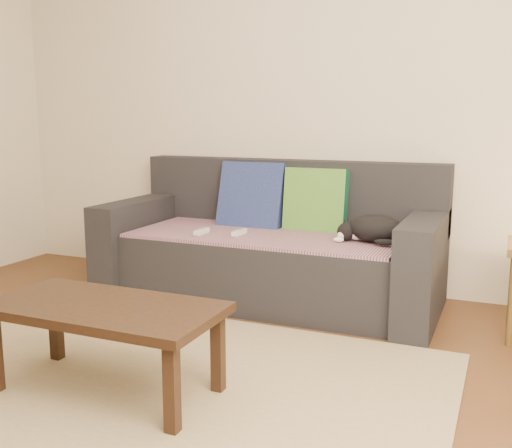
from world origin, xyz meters
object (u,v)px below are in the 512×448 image
(sofa, at_px, (272,251))
(cat, at_px, (373,229))
(wii_remote_a, at_px, (202,232))
(wii_remote_b, at_px, (239,233))
(coffee_table, at_px, (104,316))

(sofa, distance_m, cat, 0.70)
(sofa, relative_size, wii_remote_a, 14.00)
(cat, distance_m, wii_remote_a, 1.04)
(cat, height_order, wii_remote_b, cat)
(cat, distance_m, coffee_table, 1.66)
(wii_remote_a, bearing_deg, wii_remote_b, -74.38)
(coffee_table, bearing_deg, wii_remote_b, 89.97)
(wii_remote_b, relative_size, coffee_table, 0.15)
(sofa, bearing_deg, wii_remote_b, -124.45)
(cat, xyz_separation_m, wii_remote_a, (-1.03, -0.17, -0.06))
(sofa, bearing_deg, wii_remote_a, -144.32)
(cat, xyz_separation_m, wii_remote_b, (-0.80, -0.11, -0.06))
(cat, bearing_deg, sofa, -165.02)
(coffee_table, bearing_deg, wii_remote_a, 100.10)
(wii_remote_a, distance_m, wii_remote_b, 0.24)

